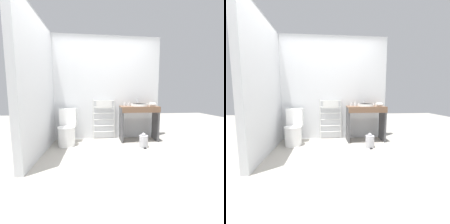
{
  "view_description": "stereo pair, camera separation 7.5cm",
  "coord_description": "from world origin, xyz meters",
  "views": [
    {
      "loc": [
        -0.26,
        -2.38,
        1.13
      ],
      "look_at": [
        0.08,
        0.62,
        0.77
      ],
      "focal_mm": 24.0,
      "sensor_mm": 36.0,
      "label": 1
    },
    {
      "loc": [
        -0.19,
        -2.39,
        1.13
      ],
      "look_at": [
        0.08,
        0.62,
        0.77
      ],
      "focal_mm": 24.0,
      "sensor_mm": 36.0,
      "label": 2
    }
  ],
  "objects": [
    {
      "name": "trash_bin",
      "position": [
        0.76,
        0.63,
        0.14
      ],
      "size": [
        0.19,
        0.22,
        0.31
      ],
      "color": "#B7B7BC",
      "rests_on": "ground_plane"
    },
    {
      "name": "toilet",
      "position": [
        -0.89,
        1.0,
        0.34
      ],
      "size": [
        0.38,
        0.53,
        0.81
      ],
      "color": "white",
      "rests_on": "ground_plane"
    },
    {
      "name": "cup_near_edge",
      "position": [
        0.55,
        1.2,
        0.89
      ],
      "size": [
        0.06,
        0.06,
        0.09
      ],
      "color": "white",
      "rests_on": "vanity_counter"
    },
    {
      "name": "faucet",
      "position": [
        0.79,
        1.29,
        0.94
      ],
      "size": [
        0.02,
        0.1,
        0.15
      ],
      "color": "silver",
      "rests_on": "vanity_counter"
    },
    {
      "name": "wall_back",
      "position": [
        0.0,
        1.43,
        1.27
      ],
      "size": [
        2.74,
        0.12,
        2.54
      ],
      "primitive_type": "cube",
      "color": "silver",
      "rests_on": "ground_plane"
    },
    {
      "name": "cup_near_wall",
      "position": [
        0.47,
        1.24,
        0.89
      ],
      "size": [
        0.06,
        0.06,
        0.09
      ],
      "color": "white",
      "rests_on": "vanity_counter"
    },
    {
      "name": "sink_basin",
      "position": [
        0.79,
        1.09,
        0.88
      ],
      "size": [
        0.39,
        0.39,
        0.06
      ],
      "color": "white",
      "rests_on": "vanity_counter"
    },
    {
      "name": "vanity_counter",
      "position": [
        0.78,
        1.09,
        0.57
      ],
      "size": [
        0.9,
        0.46,
        0.85
      ],
      "color": "brown",
      "rests_on": "ground_plane"
    },
    {
      "name": "hair_dryer",
      "position": [
        1.1,
        1.05,
        0.89
      ],
      "size": [
        0.18,
        0.17,
        0.08
      ],
      "color": "white",
      "rests_on": "vanity_counter"
    },
    {
      "name": "ground_plane",
      "position": [
        0.0,
        0.0,
        0.0
      ],
      "size": [
        12.0,
        12.0,
        0.0
      ],
      "primitive_type": "plane",
      "color": "#A8A399"
    },
    {
      "name": "wall_side",
      "position": [
        -1.31,
        0.69,
        1.27
      ],
      "size": [
        0.12,
        2.04,
        2.54
      ],
      "primitive_type": "cube",
      "color": "silver",
      "rests_on": "ground_plane"
    },
    {
      "name": "towel_radiator",
      "position": [
        -0.04,
        1.32,
        0.72
      ],
      "size": [
        0.55,
        0.06,
        1.01
      ],
      "color": "silver",
      "rests_on": "ground_plane"
    }
  ]
}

